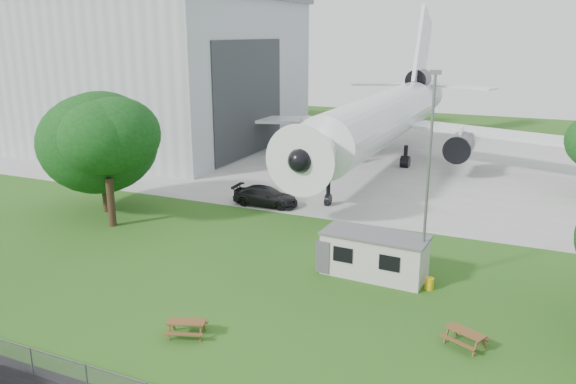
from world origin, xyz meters
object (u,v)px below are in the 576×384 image
at_px(site_cabin, 375,255).
at_px(picnic_east, 464,346).
at_px(picnic_west, 187,335).
at_px(airliner, 384,116).
at_px(hangar, 119,69).

relative_size(site_cabin, picnic_east, 3.79).
xyz_separation_m(picnic_west, picnic_east, (12.26, 4.47, 0.00)).
bearing_deg(site_cabin, picnic_east, -44.79).
bearing_deg(picnic_west, picnic_east, 0.55).
height_order(site_cabin, picnic_west, site_cabin).
bearing_deg(picnic_east, airliner, 135.75).
relative_size(picnic_west, picnic_east, 1.00).
xyz_separation_m(hangar, airliner, (35.97, -0.14, -4.14)).
xyz_separation_m(hangar, site_cabin, (43.35, -29.71, -8.09)).
bearing_deg(picnic_east, hangar, 169.27).
height_order(hangar, picnic_east, hangar).
height_order(picnic_west, picnic_east, same).
distance_m(site_cabin, picnic_east, 8.54).
bearing_deg(hangar, picnic_east, -35.85).
distance_m(picnic_west, picnic_east, 13.05).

